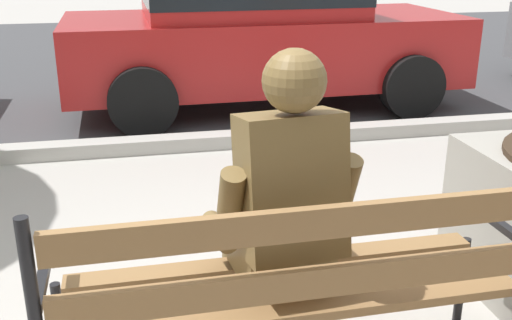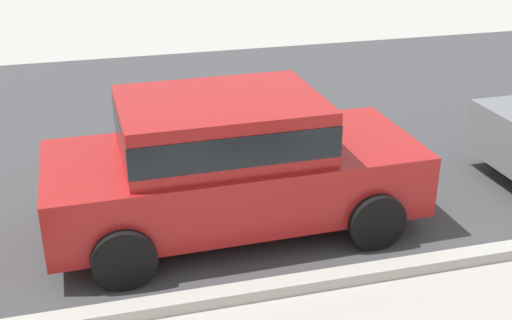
{
  "view_description": "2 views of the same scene",
  "coord_description": "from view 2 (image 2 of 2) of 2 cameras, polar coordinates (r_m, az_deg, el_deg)",
  "views": [
    {
      "loc": [
        -0.29,
        -2.1,
        1.7
      ],
      "look_at": [
        0.25,
        0.47,
        0.75
      ],
      "focal_mm": 42.75,
      "sensor_mm": 36.0,
      "label": 1
    },
    {
      "loc": [
        -0.34,
        -2.1,
        3.77
      ],
      "look_at": [
        1.37,
        4.27,
        0.8
      ],
      "focal_mm": 45.59,
      "sensor_mm": 36.0,
      "label": 2
    }
  ],
  "objects": [
    {
      "name": "street_surface",
      "position": [
        10.32,
        -12.09,
        2.27
      ],
      "size": [
        60.0,
        9.0,
        0.01
      ],
      "primitive_type": "cube",
      "color": "#424244",
      "rests_on": "ground"
    },
    {
      "name": "parked_car_red",
      "position": [
        7.15,
        -2.33,
        0.03
      ],
      "size": [
        4.13,
        1.98,
        1.56
      ],
      "color": "#B21E1E",
      "rests_on": "ground"
    },
    {
      "name": "curb_stone",
      "position": [
        6.24,
        -9.16,
        -12.64
      ],
      "size": [
        60.0,
        0.2,
        0.12
      ],
      "primitive_type": "cube",
      "color": "#B2AFA8",
      "rests_on": "ground"
    }
  ]
}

